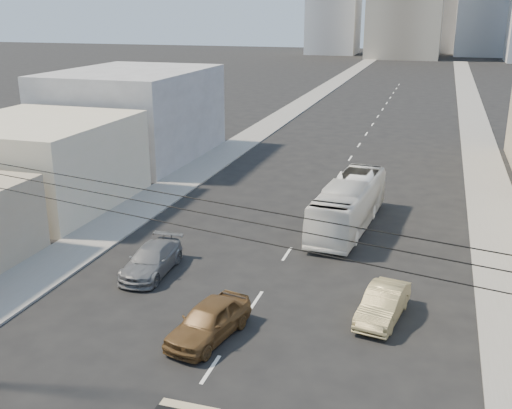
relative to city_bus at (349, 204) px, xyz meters
The scene contains 10 objects.
sidewalk_left 46.86m from the city_bus, 107.85° to the left, with size 3.50×180.00×0.12m, color gray.
sidewalk_right 45.54m from the city_bus, 78.41° to the left, with size 3.50×180.00×0.12m, color gray.
lane_dashes 27.75m from the city_bus, 95.40° to the left, with size 0.15×104.00×0.01m.
city_bus is the anchor object (origin of this frame).
sedan_brown 15.64m from the city_bus, 102.99° to the right, with size 1.88×4.68×1.59m, color brown.
sedan_tan 11.90m from the city_bus, 73.77° to the right, with size 1.52×4.37×1.44m, color tan.
sedan_grey 13.31m from the city_bus, 131.44° to the right, with size 2.02×4.97×1.44m, color slate.
overhead_wires 25.18m from the city_bus, 96.22° to the right, with size 23.01×5.02×0.72m.
bldg_left_mid 21.70m from the city_bus, behind, with size 11.00×12.00×6.00m, color beige.
bldg_left_far 26.06m from the city_bus, 148.43° to the left, with size 12.00×16.00×8.00m, color gray.
Camera 1 is at (7.53, -10.56, 13.23)m, focal length 42.00 mm.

